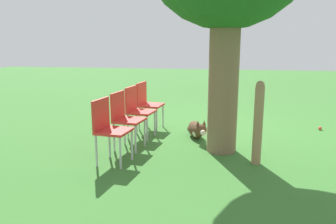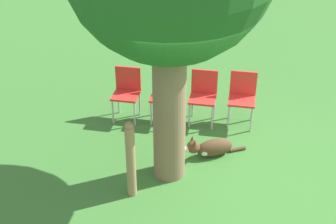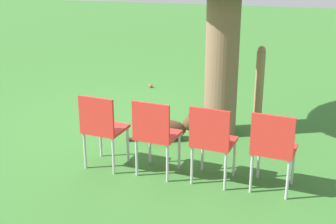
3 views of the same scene
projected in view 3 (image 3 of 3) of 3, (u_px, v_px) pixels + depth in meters
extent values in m
plane|color=#38702D|center=(159.00, 124.00, 6.95)|extent=(30.00, 30.00, 0.00)
cylinder|color=#7A6047|center=(222.00, 48.00, 6.24)|extent=(0.45, 0.45, 2.42)
ellipsoid|color=#513823|center=(165.00, 130.00, 6.33)|extent=(0.42, 0.63, 0.29)
ellipsoid|color=silver|center=(177.00, 131.00, 6.35)|extent=(0.26, 0.26, 0.17)
sphere|color=#513823|center=(190.00, 123.00, 6.33)|extent=(0.26, 0.26, 0.20)
cylinder|color=silver|center=(199.00, 124.00, 6.35)|extent=(0.11, 0.11, 0.08)
cone|color=#513823|center=(190.00, 114.00, 6.35)|extent=(0.06, 0.06, 0.09)
cone|color=#513823|center=(191.00, 116.00, 6.24)|extent=(0.06, 0.06, 0.09)
cylinder|color=#513823|center=(136.00, 139.00, 6.34)|extent=(0.14, 0.27, 0.06)
cylinder|color=#937551|center=(259.00, 88.00, 6.79)|extent=(0.13, 0.13, 1.09)
sphere|color=#937551|center=(262.00, 50.00, 6.60)|extent=(0.11, 0.11, 0.11)
cube|color=red|center=(106.00, 129.00, 5.50)|extent=(0.48, 0.49, 0.04)
cube|color=red|center=(96.00, 116.00, 5.26)|extent=(0.09, 0.44, 0.42)
cylinder|color=#B7B7BC|center=(101.00, 140.00, 5.81)|extent=(0.03, 0.03, 0.45)
cylinder|color=#B7B7BC|center=(128.00, 144.00, 5.67)|extent=(0.03, 0.03, 0.45)
cylinder|color=#B7B7BC|center=(85.00, 151.00, 5.50)|extent=(0.03, 0.03, 0.45)
cylinder|color=#B7B7BC|center=(113.00, 156.00, 5.36)|extent=(0.03, 0.03, 0.45)
cube|color=red|center=(158.00, 135.00, 5.32)|extent=(0.48, 0.49, 0.04)
cube|color=red|center=(151.00, 122.00, 5.07)|extent=(0.09, 0.44, 0.42)
cylinder|color=#B7B7BC|center=(150.00, 146.00, 5.63)|extent=(0.03, 0.03, 0.45)
cylinder|color=#B7B7BC|center=(179.00, 151.00, 5.49)|extent=(0.03, 0.03, 0.45)
cylinder|color=#B7B7BC|center=(137.00, 158.00, 5.31)|extent=(0.03, 0.03, 0.45)
cylinder|color=#B7B7BC|center=(167.00, 163.00, 5.18)|extent=(0.03, 0.03, 0.45)
cube|color=red|center=(214.00, 142.00, 5.14)|extent=(0.48, 0.49, 0.04)
cube|color=red|center=(209.00, 128.00, 4.89)|extent=(0.09, 0.44, 0.42)
cylinder|color=#B7B7BC|center=(202.00, 153.00, 5.44)|extent=(0.03, 0.03, 0.45)
cylinder|color=#B7B7BC|center=(234.00, 158.00, 5.31)|extent=(0.03, 0.03, 0.45)
cylinder|color=#B7B7BC|center=(192.00, 165.00, 5.13)|extent=(0.03, 0.03, 0.45)
cylinder|color=#B7B7BC|center=(225.00, 171.00, 4.99)|extent=(0.03, 0.03, 0.45)
cube|color=red|center=(274.00, 149.00, 4.96)|extent=(0.48, 0.49, 0.04)
cube|color=red|center=(272.00, 135.00, 4.71)|extent=(0.09, 0.44, 0.42)
cylinder|color=#B7B7BC|center=(259.00, 160.00, 5.26)|extent=(0.03, 0.03, 0.45)
cylinder|color=#B7B7BC|center=(293.00, 166.00, 5.12)|extent=(0.03, 0.03, 0.45)
cylinder|color=#B7B7BC|center=(251.00, 173.00, 4.95)|extent=(0.03, 0.03, 0.45)
cylinder|color=#B7B7BC|center=(288.00, 180.00, 4.81)|extent=(0.03, 0.03, 0.45)
sphere|color=#E54C33|center=(151.00, 86.00, 8.72)|extent=(0.07, 0.07, 0.07)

